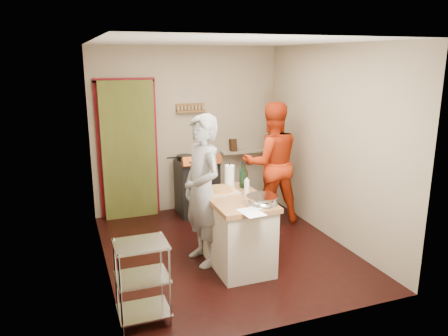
{
  "coord_description": "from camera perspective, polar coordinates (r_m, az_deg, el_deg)",
  "views": [
    {
      "loc": [
        -1.84,
        -4.9,
        2.44
      ],
      "look_at": [
        -0.02,
        0.0,
        1.1
      ],
      "focal_mm": 35.0,
      "sensor_mm": 36.0,
      "label": 1
    }
  ],
  "objects": [
    {
      "name": "floor",
      "position": [
        5.78,
        0.23,
        -10.56
      ],
      "size": [
        3.5,
        3.5,
        0.0
      ],
      "primitive_type": "plane",
      "color": "black",
      "rests_on": "ground"
    },
    {
      "name": "back_wall",
      "position": [
        6.92,
        -9.99,
        3.29
      ],
      "size": [
        3.0,
        0.44,
        2.6
      ],
      "color": "gray",
      "rests_on": "ground"
    },
    {
      "name": "left_wall",
      "position": [
        5.04,
        -15.93,
        0.8
      ],
      "size": [
        0.04,
        3.5,
        2.6
      ],
      "primitive_type": "cube",
      "color": "gray",
      "rests_on": "ground"
    },
    {
      "name": "right_wall",
      "position": [
        6.04,
        13.7,
        3.13
      ],
      "size": [
        0.04,
        3.5,
        2.6
      ],
      "primitive_type": "cube",
      "color": "gray",
      "rests_on": "ground"
    },
    {
      "name": "ceiling",
      "position": [
        5.24,
        0.26,
        16.29
      ],
      "size": [
        3.0,
        3.5,
        0.02
      ],
      "primitive_type": "cube",
      "color": "white",
      "rests_on": "back_wall"
    },
    {
      "name": "stove",
      "position": [
        6.89,
        -3.56,
        -2.39
      ],
      "size": [
        0.6,
        0.63,
        1.0
      ],
      "color": "black",
      "rests_on": "ground"
    },
    {
      "name": "wire_shelving",
      "position": [
        4.24,
        -10.63,
        -13.97
      ],
      "size": [
        0.48,
        0.4,
        0.8
      ],
      "color": "silver",
      "rests_on": "ground"
    },
    {
      "name": "island",
      "position": [
        5.24,
        1.59,
        -7.86
      ],
      "size": [
        0.66,
        1.27,
        1.15
      ],
      "color": "beige",
      "rests_on": "ground"
    },
    {
      "name": "person_stripe",
      "position": [
        5.14,
        -2.84,
        -2.98
      ],
      "size": [
        0.55,
        0.73,
        1.81
      ],
      "primitive_type": "imported",
      "rotation": [
        0.0,
        0.0,
        -1.39
      ],
      "color": "#A3A3A7",
      "rests_on": "ground"
    },
    {
      "name": "person_red",
      "position": [
        6.5,
        6.21,
        0.65
      ],
      "size": [
        0.97,
        0.8,
        1.81
      ],
      "primitive_type": "imported",
      "rotation": [
        0.0,
        0.0,
        3.0
      ],
      "color": "#B52C0C",
      "rests_on": "ground"
    }
  ]
}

